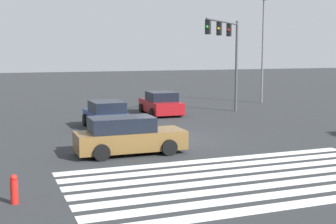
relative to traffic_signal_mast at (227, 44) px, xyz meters
The scene contains 8 objects.
ground_plane 10.77m from the traffic_signal_mast, 135.00° to the right, with size 155.60×155.60×0.00m, color #2B2D30.
crosswalk_markings 16.71m from the traffic_signal_mast, 115.24° to the right, with size 12.29×6.30×0.01m.
traffic_signal_mast is the anchor object (origin of this frame).
car_0 13.94m from the traffic_signal_mast, 135.78° to the right, with size 4.61×2.01×1.59m.
car_2 10.07m from the traffic_signal_mast, 163.74° to the right, with size 2.22×4.34×1.53m.
car_4 6.04m from the traffic_signal_mast, 153.52° to the left, with size 2.37×4.50×1.56m.
street_light_pole_a 8.71m from the traffic_signal_mast, 42.33° to the left, with size 0.80×0.36×8.71m.
fire_hydrant 20.84m from the traffic_signal_mast, 134.89° to the right, with size 0.22×0.22×0.86m.
Camera 1 is at (-8.04, -21.15, 4.30)m, focal length 50.00 mm.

